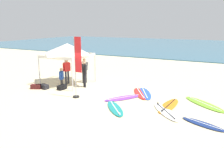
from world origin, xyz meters
name	(u,v)px	position (x,y,z in m)	size (l,w,h in m)	color
ground_plane	(99,96)	(0.00, 0.00, 0.00)	(80.00, 80.00, 0.00)	beige
sea	(189,46)	(0.00, 32.93, 0.05)	(80.00, 36.00, 0.10)	#386B84
canopy_tent	(67,49)	(-3.19, 1.39, 2.39)	(2.76, 2.76, 2.75)	#B7B7BC
surfboard_white	(166,111)	(3.99, -0.71, 0.04)	(1.90, 2.16, 0.19)	white
surfboard_lime	(204,104)	(5.48, 1.19, 0.04)	(2.38, 2.17, 0.19)	#7AD12D
surfboard_purple	(123,98)	(1.44, 0.22, 0.04)	(1.88, 2.26, 0.19)	purple
surfboard_blue	(145,93)	(2.21, 1.55, 0.04)	(1.66, 2.42, 0.19)	blue
surfboard_teal	(115,108)	(1.73, -1.41, 0.04)	(1.81, 2.01, 0.19)	#19847F
surfboard_navy	(203,124)	(5.67, -1.35, 0.04)	(1.86, 1.12, 0.19)	navy
surfboard_red	(140,93)	(1.99, 1.41, 0.04)	(1.73, 2.28, 0.19)	red
surfboard_orange	(169,106)	(3.94, 0.12, 0.04)	(0.84, 2.42, 0.19)	orange
person_red	(67,70)	(-3.27, 1.34, 0.99)	(0.37, 0.49, 1.71)	#383842
person_grey	(84,69)	(-2.37, 2.12, 0.99)	(0.44, 0.40, 1.71)	#2D2D33
person_black	(84,72)	(-1.75, 1.19, 0.99)	(0.44, 0.40, 1.71)	black
person_blue	(61,76)	(-3.27, 0.75, 0.66)	(0.35, 0.51, 1.20)	#2D2D33
banner_flag	(77,70)	(-0.86, -0.82, 1.57)	(0.60, 0.36, 3.40)	#99999E
gear_bag_near_tent	(62,87)	(-2.70, 0.08, 0.14)	(0.60, 0.32, 0.28)	black
gear_bag_by_pole	(36,87)	(-4.26, -0.55, 0.14)	(0.60, 0.32, 0.28)	#4C1919
gear_bag_on_sand	(44,87)	(-3.80, -0.31, 0.14)	(0.60, 0.32, 0.28)	#232328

